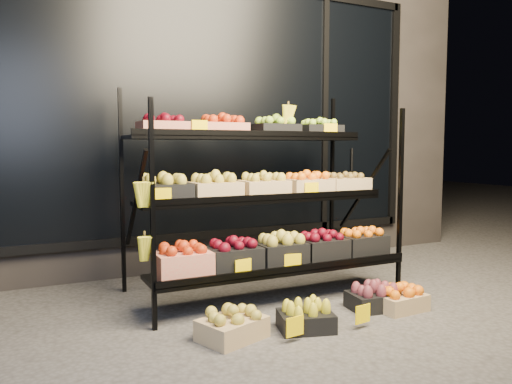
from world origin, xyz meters
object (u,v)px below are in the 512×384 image
floor_crate_midleft (306,317)px  floor_crate_midright (400,298)px  floor_crate_left (232,324)px  display_rack (264,197)px

floor_crate_midleft → floor_crate_midright: size_ratio=1.10×
floor_crate_midright → floor_crate_left: bearing=175.7°
display_rack → floor_crate_midleft: bearing=-98.8°
floor_crate_midleft → display_rack: bearing=97.1°
display_rack → floor_crate_left: 1.22m
floor_crate_left → floor_crate_midright: floor_crate_left is taller
display_rack → floor_crate_midright: (0.70, -0.81, -0.70)m
floor_crate_left → floor_crate_midright: bearing=-20.8°
floor_crate_left → floor_crate_midleft: bearing=-27.6°
display_rack → floor_crate_midright: size_ratio=5.94×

